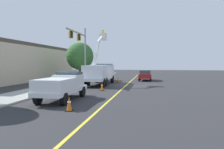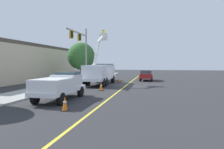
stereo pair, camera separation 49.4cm
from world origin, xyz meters
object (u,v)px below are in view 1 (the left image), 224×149
utility_bucket_truck (100,72)px  traffic_cone_mid_front (102,87)px  traffic_cone_mid_rear (118,80)px  service_pickup_truck (62,85)px  traffic_signal_mast (81,45)px  passing_minivan (145,74)px  traffic_cone_leading (69,104)px

utility_bucket_truck → traffic_cone_mid_front: size_ratio=9.66×
utility_bucket_truck → traffic_cone_mid_front: (-5.89, -1.66, -1.20)m
traffic_cone_mid_front → traffic_cone_mid_rear: (9.23, -0.24, -0.02)m
service_pickup_truck → traffic_cone_mid_front: size_ratio=6.60×
traffic_cone_mid_rear → traffic_signal_mast: traffic_signal_mast is taller
utility_bucket_truck → traffic_signal_mast: 5.62m
traffic_signal_mast → passing_minivan: bearing=-60.5°
passing_minivan → traffic_cone_mid_rear: (-4.17, 3.71, -0.57)m
traffic_cone_mid_front → traffic_signal_mast: (8.29, 5.07, 4.96)m
service_pickup_truck → traffic_cone_mid_front: service_pickup_truck is taller
service_pickup_truck → traffic_cone_mid_rear: service_pickup_truck is taller
passing_minivan → traffic_cone_mid_rear: 5.61m
utility_bucket_truck → traffic_signal_mast: (2.40, 3.41, 3.77)m
passing_minivan → traffic_cone_mid_rear: passing_minivan is taller
traffic_cone_mid_front → traffic_cone_mid_rear: bearing=-1.5°
passing_minivan → traffic_cone_leading: bearing=170.5°
passing_minivan → traffic_signal_mast: 11.27m
traffic_signal_mast → traffic_cone_mid_front: bearing=-148.6°
utility_bucket_truck → passing_minivan: size_ratio=1.71×
traffic_cone_leading → traffic_cone_mid_front: (9.11, 0.20, 0.01)m
utility_bucket_truck → traffic_cone_leading: 15.16m
traffic_cone_mid_rear → service_pickup_truck: bearing=172.8°
service_pickup_truck → traffic_cone_leading: size_ratio=6.71×
traffic_cone_mid_front → passing_minivan: bearing=-16.4°
service_pickup_truck → traffic_cone_mid_rear: size_ratio=6.90×
passing_minivan → traffic_cone_mid_front: (-13.40, 3.95, -0.55)m
service_pickup_truck → traffic_cone_mid_front: bearing=-16.0°
traffic_cone_mid_rear → passing_minivan: bearing=-41.7°
utility_bucket_truck → traffic_cone_mid_rear: (3.35, -1.90, -1.22)m
traffic_cone_leading → traffic_cone_mid_rear: bearing=-0.1°
utility_bucket_truck → traffic_cone_mid_rear: size_ratio=10.10×
service_pickup_truck → passing_minivan: bearing=-16.3°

